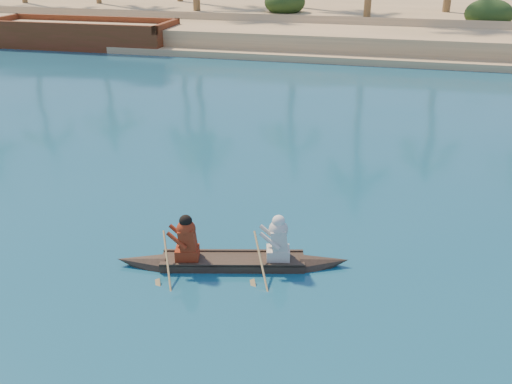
% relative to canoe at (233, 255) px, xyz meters
% --- Properties ---
extents(sandy_embankment, '(150.00, 51.00, 1.50)m').
position_rel_canoe_xyz_m(sandy_embankment, '(-8.00, 46.06, 0.28)').
color(sandy_embankment, '#DFB37D').
rests_on(sandy_embankment, ground).
extents(shrub_cluster, '(100.00, 6.00, 2.40)m').
position_rel_canoe_xyz_m(shrub_cluster, '(-8.00, 30.68, 0.95)').
color(shrub_cluster, '#1E3312').
rests_on(shrub_cluster, ground).
extents(canoe, '(4.73, 1.75, 1.30)m').
position_rel_canoe_xyz_m(canoe, '(0.00, 0.00, 0.00)').
color(canoe, '#3B2920').
rests_on(canoe, ground).
extents(barge_mid, '(11.66, 4.08, 1.93)m').
position_rel_canoe_xyz_m(barge_mid, '(-16.68, 23.06, 0.43)').
color(barge_mid, maroon).
rests_on(barge_mid, ground).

